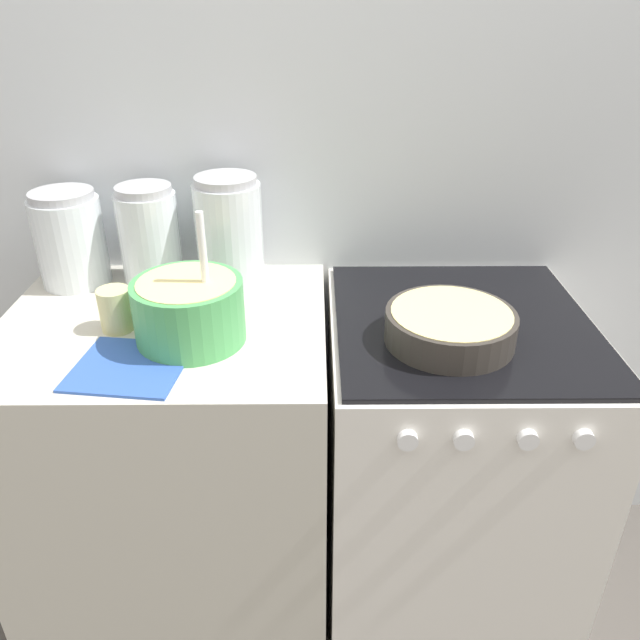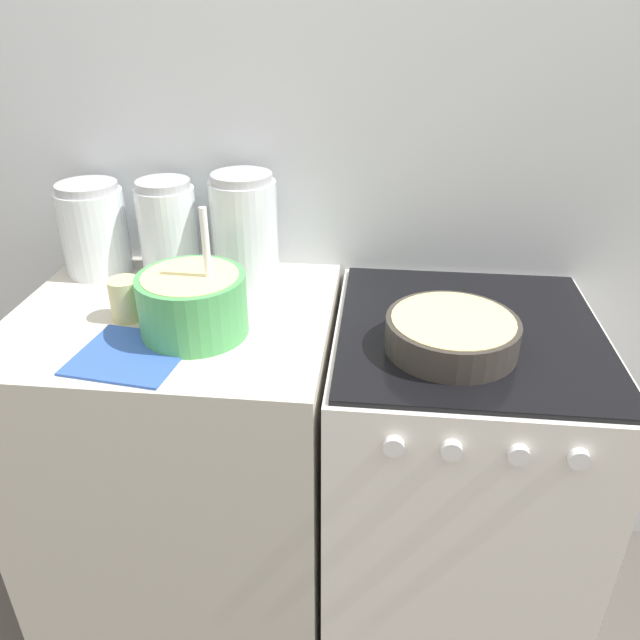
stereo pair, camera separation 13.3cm
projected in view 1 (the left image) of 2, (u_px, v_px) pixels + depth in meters
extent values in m
cube|color=silver|center=(323.00, 156.00, 1.60)|extent=(4.51, 0.05, 2.40)
cube|color=beige|center=(182.00, 472.00, 1.65)|extent=(0.75, 0.65, 0.91)
cube|color=white|center=(445.00, 472.00, 1.66)|extent=(0.61, 0.65, 0.90)
cube|color=black|center=(463.00, 322.00, 1.44)|extent=(0.59, 0.62, 0.01)
cylinder|color=white|center=(407.00, 440.00, 1.18)|extent=(0.04, 0.02, 0.04)
cylinder|color=white|center=(464.00, 440.00, 1.18)|extent=(0.04, 0.02, 0.04)
cylinder|color=white|center=(528.00, 440.00, 1.19)|extent=(0.04, 0.02, 0.04)
cylinder|color=white|center=(584.00, 439.00, 1.19)|extent=(0.04, 0.02, 0.04)
cylinder|color=#4CA559|center=(189.00, 311.00, 1.33)|extent=(0.24, 0.24, 0.14)
cylinder|color=#EFDB8C|center=(188.00, 298.00, 1.31)|extent=(0.21, 0.21, 0.08)
cylinder|color=white|center=(205.00, 274.00, 1.29)|extent=(0.02, 0.02, 0.27)
cylinder|color=#38332D|center=(450.00, 327.00, 1.34)|extent=(0.28, 0.28, 0.07)
cylinder|color=#EFDB8C|center=(450.00, 324.00, 1.33)|extent=(0.26, 0.26, 0.06)
cylinder|color=silver|center=(71.00, 242.00, 1.57)|extent=(0.17, 0.17, 0.22)
cylinder|color=silver|center=(74.00, 258.00, 1.59)|extent=(0.15, 0.15, 0.13)
cylinder|color=#B2B2B7|center=(61.00, 195.00, 1.51)|extent=(0.15, 0.15, 0.02)
cylinder|color=silver|center=(150.00, 239.00, 1.57)|extent=(0.15, 0.15, 0.23)
cylinder|color=olive|center=(152.00, 256.00, 1.59)|extent=(0.13, 0.13, 0.14)
cylinder|color=#B2B2B7|center=(143.00, 190.00, 1.51)|extent=(0.14, 0.14, 0.02)
cylinder|color=silver|center=(229.00, 235.00, 1.56)|extent=(0.17, 0.17, 0.26)
cylinder|color=white|center=(231.00, 254.00, 1.59)|extent=(0.15, 0.15, 0.15)
cylinder|color=#B2B2B7|center=(225.00, 180.00, 1.50)|extent=(0.15, 0.15, 0.02)
cylinder|color=beige|center=(116.00, 310.00, 1.38)|extent=(0.07, 0.07, 0.10)
cube|color=#3359B2|center=(130.00, 366.00, 1.26)|extent=(0.24, 0.23, 0.01)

